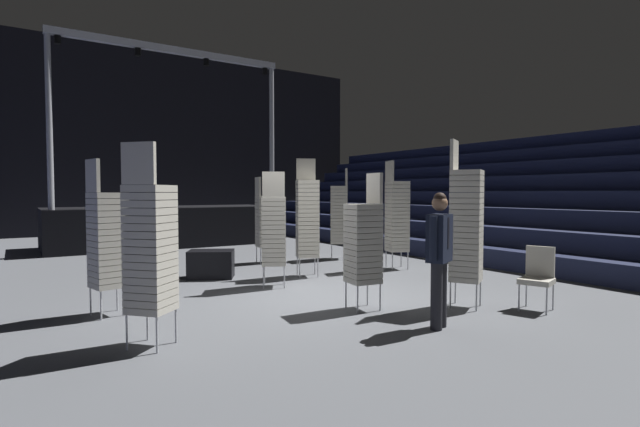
{
  "coord_description": "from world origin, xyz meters",
  "views": [
    {
      "loc": [
        -4.22,
        -6.72,
        1.76
      ],
      "look_at": [
        0.14,
        0.05,
        1.4
      ],
      "focal_mm": 26.66,
      "sensor_mm": 36.0,
      "label": 1
    }
  ],
  "objects_px": {
    "chair_stack_front_right": "(108,238)",
    "chair_stack_mid_centre": "(265,220)",
    "chair_stack_front_left": "(150,246)",
    "chair_stack_mid_left": "(274,229)",
    "equipment_road_case": "(211,264)",
    "man_with_tie": "(440,252)",
    "chair_stack_rear_right": "(363,241)",
    "stage_riser": "(166,223)",
    "chair_stack_mid_right": "(466,224)",
    "chair_stack_aisle_left": "(397,215)",
    "chair_stack_rear_centre": "(307,217)",
    "chair_stack_rear_left": "(339,214)",
    "loose_chair_near_man": "(538,274)"
  },
  "relations": [
    {
      "from": "chair_stack_mid_left",
      "to": "equipment_road_case",
      "type": "height_order",
      "value": "chair_stack_mid_left"
    },
    {
      "from": "chair_stack_rear_right",
      "to": "chair_stack_aisle_left",
      "type": "xyz_separation_m",
      "value": [
        3.0,
        2.59,
        0.21
      ]
    },
    {
      "from": "chair_stack_aisle_left",
      "to": "chair_stack_front_right",
      "type": "bearing_deg",
      "value": -63.06
    },
    {
      "from": "chair_stack_front_left",
      "to": "equipment_road_case",
      "type": "relative_size",
      "value": 2.56
    },
    {
      "from": "chair_stack_rear_left",
      "to": "chair_stack_mid_right",
      "type": "bearing_deg",
      "value": -160.59
    },
    {
      "from": "chair_stack_mid_right",
      "to": "chair_stack_rear_left",
      "type": "height_order",
      "value": "chair_stack_mid_right"
    },
    {
      "from": "stage_riser",
      "to": "chair_stack_rear_right",
      "type": "distance_m",
      "value": 10.44
    },
    {
      "from": "chair_stack_front_right",
      "to": "chair_stack_mid_right",
      "type": "xyz_separation_m",
      "value": [
        4.68,
        -2.44,
        0.17
      ]
    },
    {
      "from": "man_with_tie",
      "to": "chair_stack_rear_right",
      "type": "bearing_deg",
      "value": -106.08
    },
    {
      "from": "chair_stack_rear_centre",
      "to": "chair_stack_front_right",
      "type": "bearing_deg",
      "value": 38.77
    },
    {
      "from": "chair_stack_mid_right",
      "to": "man_with_tie",
      "type": "bearing_deg",
      "value": -4.23
    },
    {
      "from": "equipment_road_case",
      "to": "stage_riser",
      "type": "bearing_deg",
      "value": 82.71
    },
    {
      "from": "chair_stack_mid_left",
      "to": "chair_stack_mid_right",
      "type": "bearing_deg",
      "value": -31.85
    },
    {
      "from": "chair_stack_front_left",
      "to": "chair_stack_mid_centre",
      "type": "xyz_separation_m",
      "value": [
        3.98,
        5.14,
        -0.08
      ]
    },
    {
      "from": "equipment_road_case",
      "to": "chair_stack_front_right",
      "type": "bearing_deg",
      "value": -137.54
    },
    {
      "from": "chair_stack_front_right",
      "to": "equipment_road_case",
      "type": "height_order",
      "value": "chair_stack_front_right"
    },
    {
      "from": "chair_stack_mid_left",
      "to": "chair_stack_mid_centre",
      "type": "xyz_separation_m",
      "value": [
        1.2,
        2.8,
        0.0
      ]
    },
    {
      "from": "chair_stack_rear_right",
      "to": "stage_riser",
      "type": "bearing_deg",
      "value": 9.7
    },
    {
      "from": "stage_riser",
      "to": "chair_stack_mid_right",
      "type": "height_order",
      "value": "stage_riser"
    },
    {
      "from": "chair_stack_rear_left",
      "to": "chair_stack_mid_centre",
      "type": "bearing_deg",
      "value": 112.83
    },
    {
      "from": "chair_stack_mid_left",
      "to": "chair_stack_aisle_left",
      "type": "distance_m",
      "value": 3.35
    },
    {
      "from": "chair_stack_rear_left",
      "to": "equipment_road_case",
      "type": "relative_size",
      "value": 2.66
    },
    {
      "from": "chair_stack_front_left",
      "to": "chair_stack_rear_right",
      "type": "distance_m",
      "value": 3.11
    },
    {
      "from": "chair_stack_front_right",
      "to": "chair_stack_aisle_left",
      "type": "xyz_separation_m",
      "value": [
        6.29,
        0.9,
        0.13
      ]
    },
    {
      "from": "equipment_road_case",
      "to": "loose_chair_near_man",
      "type": "xyz_separation_m",
      "value": [
        3.19,
        -5.21,
        0.25
      ]
    },
    {
      "from": "chair_stack_mid_left",
      "to": "chair_stack_rear_left",
      "type": "distance_m",
      "value": 3.98
    },
    {
      "from": "chair_stack_rear_left",
      "to": "chair_stack_rear_centre",
      "type": "distance_m",
      "value": 2.75
    },
    {
      "from": "chair_stack_mid_centre",
      "to": "chair_stack_rear_right",
      "type": "height_order",
      "value": "chair_stack_mid_centre"
    },
    {
      "from": "chair_stack_rear_right",
      "to": "chair_stack_rear_centre",
      "type": "distance_m",
      "value": 2.98
    },
    {
      "from": "chair_stack_front_left",
      "to": "loose_chair_near_man",
      "type": "xyz_separation_m",
      "value": [
        5.28,
        -1.38,
        -0.62
      ]
    },
    {
      "from": "chair_stack_mid_right",
      "to": "chair_stack_mid_centre",
      "type": "bearing_deg",
      "value": -115.18
    },
    {
      "from": "chair_stack_aisle_left",
      "to": "chair_stack_mid_centre",
      "type": "bearing_deg",
      "value": -120.52
    },
    {
      "from": "chair_stack_front_right",
      "to": "chair_stack_mid_centre",
      "type": "relative_size",
      "value": 1.04
    },
    {
      "from": "chair_stack_aisle_left",
      "to": "stage_riser",
      "type": "bearing_deg",
      "value": -139.23
    },
    {
      "from": "man_with_tie",
      "to": "chair_stack_front_right",
      "type": "xyz_separation_m",
      "value": [
        -3.48,
        3.02,
        0.11
      ]
    },
    {
      "from": "chair_stack_rear_centre",
      "to": "equipment_road_case",
      "type": "xyz_separation_m",
      "value": [
        -1.77,
        0.9,
        -0.95
      ]
    },
    {
      "from": "man_with_tie",
      "to": "chair_stack_rear_right",
      "type": "height_order",
      "value": "chair_stack_rear_right"
    },
    {
      "from": "man_with_tie",
      "to": "chair_stack_aisle_left",
      "type": "xyz_separation_m",
      "value": [
        2.8,
        3.93,
        0.24
      ]
    },
    {
      "from": "chair_stack_mid_centre",
      "to": "chair_stack_aisle_left",
      "type": "height_order",
      "value": "chair_stack_aisle_left"
    },
    {
      "from": "chair_stack_mid_centre",
      "to": "chair_stack_rear_right",
      "type": "distance_m",
      "value": 5.15
    },
    {
      "from": "chair_stack_rear_left",
      "to": "chair_stack_aisle_left",
      "type": "xyz_separation_m",
      "value": [
        0.16,
        -2.08,
        0.04
      ]
    },
    {
      "from": "stage_riser",
      "to": "chair_stack_aisle_left",
      "type": "distance_m",
      "value": 8.47
    },
    {
      "from": "chair_stack_front_left",
      "to": "chair_stack_mid_left",
      "type": "relative_size",
      "value": 1.08
    },
    {
      "from": "chair_stack_mid_right",
      "to": "chair_stack_rear_right",
      "type": "xyz_separation_m",
      "value": [
        -1.39,
        0.75,
        -0.25
      ]
    },
    {
      "from": "man_with_tie",
      "to": "chair_stack_rear_right",
      "type": "distance_m",
      "value": 1.35
    },
    {
      "from": "chair_stack_front_right",
      "to": "chair_stack_mid_left",
      "type": "xyz_separation_m",
      "value": [
        2.95,
        0.58,
        -0.04
      ]
    },
    {
      "from": "chair_stack_rear_centre",
      "to": "chair_stack_aisle_left",
      "type": "xyz_separation_m",
      "value": [
        2.24,
        -0.28,
        0.0
      ]
    },
    {
      "from": "chair_stack_front_right",
      "to": "chair_stack_rear_right",
      "type": "relative_size",
      "value": 1.08
    },
    {
      "from": "stage_riser",
      "to": "chair_stack_mid_centre",
      "type": "relative_size",
      "value": 3.4
    },
    {
      "from": "chair_stack_mid_left",
      "to": "chair_stack_aisle_left",
      "type": "xyz_separation_m",
      "value": [
        3.33,
        0.32,
        0.17
      ]
    }
  ]
}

